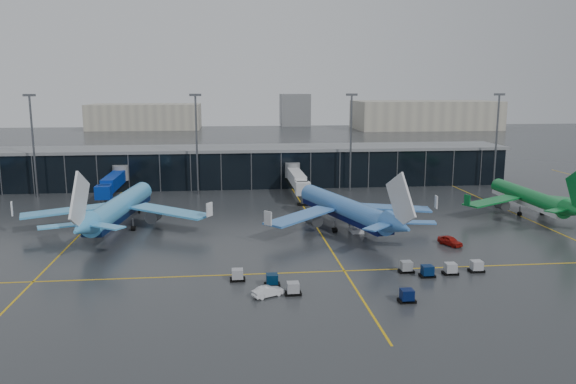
{
  "coord_description": "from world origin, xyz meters",
  "views": [
    {
      "loc": [
        -7.01,
        -94.33,
        27.35
      ],
      "look_at": [
        5.0,
        18.0,
        6.0
      ],
      "focal_mm": 35.0,
      "sensor_mm": 36.0,
      "label": 1
    }
  ],
  "objects": [
    {
      "name": "ground",
      "position": [
        0.0,
        0.0,
        0.0
      ],
      "size": [
        600.0,
        600.0,
        0.0
      ],
      "primitive_type": "plane",
      "color": "#282B2D",
      "rests_on": "ground"
    },
    {
      "name": "service_van_white",
      "position": [
        -2.15,
        -24.16,
        0.71
      ],
      "size": [
        4.54,
        3.27,
        1.42
      ],
      "primitive_type": "imported",
      "rotation": [
        0.0,
        0.0,
        2.03
      ],
      "color": "silver",
      "rests_on": "ground"
    },
    {
      "name": "flood_masts",
      "position": [
        5.0,
        50.0,
        13.81
      ],
      "size": [
        203.0,
        0.5,
        25.5
      ],
      "color": "#595B60",
      "rests_on": "ground"
    },
    {
      "name": "service_van_red",
      "position": [
        31.2,
        -3.31,
        0.81
      ],
      "size": [
        3.64,
        5.11,
        1.62
      ],
      "primitive_type": "imported",
      "rotation": [
        0.0,
        0.0,
        0.41
      ],
      "color": "#9B120B",
      "rests_on": "ground"
    },
    {
      "name": "airliner_arkefly",
      "position": [
        -28.21,
        15.33,
        6.72
      ],
      "size": [
        43.55,
        48.19,
        13.45
      ],
      "primitive_type": null,
      "rotation": [
        0.0,
        0.0,
        -0.12
      ],
      "color": "#45A5E3",
      "rests_on": "ground"
    },
    {
      "name": "jet_bridges",
      "position": [
        -35.0,
        42.99,
        4.55
      ],
      "size": [
        94.0,
        27.5,
        7.2
      ],
      "color": "#595B60",
      "rests_on": "ground"
    },
    {
      "name": "airliner_klm_near",
      "position": [
        15.0,
        10.39,
        6.52
      ],
      "size": [
        47.96,
        51.41,
        13.04
      ],
      "primitive_type": null,
      "rotation": [
        0.0,
        0.0,
        0.29
      ],
      "color": "#3B76C4",
      "rests_on": "ground"
    },
    {
      "name": "terminal_pier",
      "position": [
        0.0,
        62.0,
        5.42
      ],
      "size": [
        142.0,
        17.0,
        10.7
      ],
      "color": "black",
      "rests_on": "ground"
    },
    {
      "name": "baggage_carts",
      "position": [
        13.09,
        -20.1,
        0.76
      ],
      "size": [
        37.86,
        12.93,
        1.7
      ],
      "color": "black",
      "rests_on": "ground"
    },
    {
      "name": "mobile_airstair",
      "position": [
        16.93,
        7.35,
        0.77
      ],
      "size": [
        2.42,
        3.35,
        3.45
      ],
      "rotation": [
        0.0,
        0.0,
        0.07
      ],
      "color": "silver",
      "rests_on": "ground"
    },
    {
      "name": "distant_hangars",
      "position": [
        49.94,
        270.08,
        8.79
      ],
      "size": [
        260.0,
        71.0,
        22.0
      ],
      "color": "#B2AD99",
      "rests_on": "ground"
    },
    {
      "name": "airliner_aer_lingus",
      "position": [
        57.51,
        18.89,
        5.79
      ],
      "size": [
        33.26,
        37.84,
        11.58
      ],
      "primitive_type": null,
      "rotation": [
        0.0,
        0.0,
        -0.0
      ],
      "color": "#0D712D",
      "rests_on": "ground"
    },
    {
      "name": "taxi_lines",
      "position": [
        10.0,
        10.61,
        0.01
      ],
      "size": [
        220.0,
        120.0,
        0.02
      ],
      "color": "gold",
      "rests_on": "ground"
    }
  ]
}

